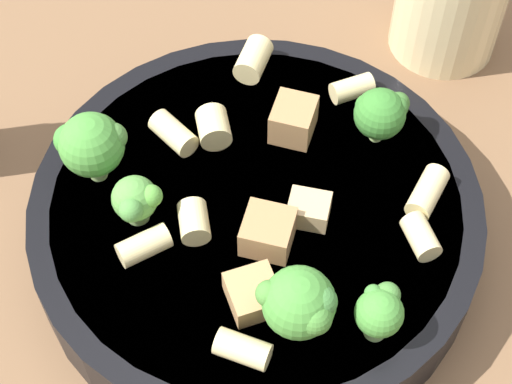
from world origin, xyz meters
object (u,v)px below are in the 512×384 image
at_px(broccoli_floret_4, 91,144).
at_px(rigatoni_3, 194,222).
at_px(rigatoni_1, 253,60).
at_px(rigatoni_2, 352,88).
at_px(chicken_chunk_1, 268,232).
at_px(chicken_chunk_3, 293,120).
at_px(rigatoni_4, 421,237).
at_px(broccoli_floret_2, 380,311).
at_px(rigatoni_8, 243,349).
at_px(chicken_chunk_0, 253,294).
at_px(broccoli_floret_3, 300,304).
at_px(rigatoni_6, 214,127).
at_px(rigatoni_7, 427,192).
at_px(rigatoni_5, 171,136).
at_px(broccoli_floret_1, 136,200).
at_px(pasta_bowl, 256,219).
at_px(rigatoni_0, 144,245).
at_px(broccoli_floret_0, 381,113).

bearing_deg(broccoli_floret_4, rigatoni_3, 8.91).
xyz_separation_m(rigatoni_1, rigatoni_2, (0.06, 0.02, -0.00)).
distance_m(chicken_chunk_1, chicken_chunk_3, 0.07).
relative_size(rigatoni_1, chicken_chunk_3, 1.03).
bearing_deg(rigatoni_4, broccoli_floret_2, -76.02).
bearing_deg(rigatoni_8, rigatoni_1, 131.07).
relative_size(chicken_chunk_0, chicken_chunk_3, 1.00).
bearing_deg(broccoli_floret_2, broccoli_floret_3, -137.15).
bearing_deg(rigatoni_6, rigatoni_2, 63.81).
relative_size(broccoli_floret_4, rigatoni_8, 1.68).
bearing_deg(broccoli_floret_2, rigatoni_7, 109.11).
distance_m(rigatoni_7, chicken_chunk_0, 0.11).
bearing_deg(rigatoni_5, rigatoni_7, 26.96).
relative_size(broccoli_floret_3, chicken_chunk_1, 1.75).
bearing_deg(broccoli_floret_2, rigatoni_1, 151.58).
height_order(rigatoni_3, rigatoni_8, rigatoni_3).
bearing_deg(rigatoni_6, broccoli_floret_2, -13.27).
xyz_separation_m(rigatoni_1, rigatoni_6, (0.02, -0.05, 0.00)).
bearing_deg(broccoli_floret_2, broccoli_floret_1, -166.02).
bearing_deg(rigatoni_6, broccoli_floret_1, -82.00).
height_order(pasta_bowl, rigatoni_2, rigatoni_2).
height_order(rigatoni_2, chicken_chunk_0, same).
relative_size(broccoli_floret_2, broccoli_floret_3, 0.72).
bearing_deg(broccoli_floret_2, chicken_chunk_3, 149.08).
bearing_deg(chicken_chunk_1, pasta_bowl, 146.58).
relative_size(rigatoni_7, chicken_chunk_1, 1.18).
bearing_deg(chicken_chunk_3, rigatoni_0, -91.72).
distance_m(broccoli_floret_0, rigatoni_3, 0.12).
distance_m(broccoli_floret_3, rigatoni_0, 0.09).
distance_m(rigatoni_6, chicken_chunk_0, 0.11).
relative_size(broccoli_floret_2, rigatoni_6, 1.55).
xyz_separation_m(rigatoni_3, rigatoni_4, (0.09, 0.07, -0.00)).
relative_size(broccoli_floret_3, broccoli_floret_4, 1.01).
relative_size(pasta_bowl, broccoli_floret_2, 7.72).
distance_m(rigatoni_2, chicken_chunk_0, 0.15).
xyz_separation_m(rigatoni_3, chicken_chunk_3, (-0.01, 0.08, 0.00)).
distance_m(broccoli_floret_4, chicken_chunk_1, 0.10).
distance_m(rigatoni_3, rigatoni_8, 0.08).
xyz_separation_m(pasta_bowl, rigatoni_3, (-0.01, -0.03, 0.02)).
bearing_deg(rigatoni_4, chicken_chunk_1, -138.51).
bearing_deg(broccoli_floret_2, broccoli_floret_4, -170.52).
bearing_deg(rigatoni_3, broccoli_floret_1, -151.19).
distance_m(rigatoni_5, chicken_chunk_0, 0.11).
height_order(broccoli_floret_1, rigatoni_3, broccoli_floret_1).
height_order(broccoli_floret_4, rigatoni_1, broccoli_floret_4).
distance_m(broccoli_floret_0, broccoli_floret_3, 0.13).
bearing_deg(chicken_chunk_3, pasta_bowl, -70.57).
distance_m(pasta_bowl, rigatoni_1, 0.10).
relative_size(rigatoni_3, rigatoni_4, 0.91).
bearing_deg(broccoli_floret_0, rigatoni_3, -105.59).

